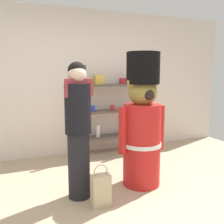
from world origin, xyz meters
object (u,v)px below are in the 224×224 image
(teddy_bear_guard, at_px, (142,124))
(shopping_bag, at_px, (101,190))
(merchandise_shelf, at_px, (112,108))
(person_shopper, at_px, (78,127))

(teddy_bear_guard, height_order, shopping_bag, teddy_bear_guard)
(merchandise_shelf, distance_m, person_shopper, 1.86)
(merchandise_shelf, relative_size, teddy_bear_guard, 0.93)
(teddy_bear_guard, relative_size, person_shopper, 1.08)
(merchandise_shelf, xyz_separation_m, shopping_bag, (-0.89, -1.84, -0.63))
(merchandise_shelf, bearing_deg, person_shopper, -124.42)
(merchandise_shelf, bearing_deg, shopping_bag, -115.78)
(teddy_bear_guard, height_order, person_shopper, teddy_bear_guard)
(merchandise_shelf, relative_size, person_shopper, 1.01)
(person_shopper, bearing_deg, shopping_bag, -62.47)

